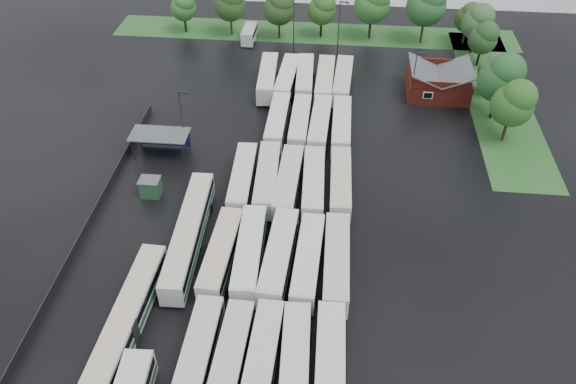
{
  "coord_description": "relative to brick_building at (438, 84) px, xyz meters",
  "views": [
    {
      "loc": [
        7.3,
        -41.94,
        48.36
      ],
      "look_at": [
        2.0,
        12.0,
        2.5
      ],
      "focal_mm": 35.0,
      "sensor_mm": 36.0,
      "label": 1
    }
  ],
  "objects": [
    {
      "name": "bus_r3c4",
      "position": [
        -15.42,
        -27.77,
        0.07
      ],
      "size": [
        2.97,
        12.72,
        3.53
      ],
      "rotation": [
        0.0,
        0.0,
        0.02
      ],
      "color": "silver",
      "rests_on": "ground"
    },
    {
      "name": "bus_r3c3",
      "position": [
        -18.92,
        -28.23,
        0.11
      ],
      "size": [
        3.2,
        13.0,
        3.59
      ],
      "rotation": [
        0.0,
        0.0,
        0.04
      ],
      "color": "silver",
      "rests_on": "ground"
    },
    {
      "name": "lamp_post_nw",
      "position": [
        -38.11,
        -19.21,
        3.6
      ],
      "size": [
        1.45,
        0.28,
        9.41
      ],
      "color": "#2D2D30",
      "rests_on": "ground"
    },
    {
      "name": "lamp_post_back_w",
      "position": [
        -25.03,
        12.3,
        4.48
      ],
      "size": [
        1.68,
        0.33,
        10.94
      ],
      "color": "#2D2D30",
      "rests_on": "ground"
    },
    {
      "name": "bus_r5c0",
      "position": [
        -28.37,
        -0.88,
        0.13
      ],
      "size": [
        3.36,
        13.17,
        3.63
      ],
      "rotation": [
        0.0,
        0.0,
        0.05
      ],
      "color": "silver",
      "rests_on": "ground"
    },
    {
      "name": "bus_r1c3",
      "position": [
        -18.96,
        -55.08,
        0.06
      ],
      "size": [
        3.2,
        12.69,
        3.5
      ],
      "rotation": [
        0.0,
        0.0,
        0.04
      ],
      "color": "silver",
      "rests_on": "ground"
    },
    {
      "name": "bus_r1c1",
      "position": [
        -25.09,
        -55.43,
        0.07
      ],
      "size": [
        3.04,
        12.69,
        3.51
      ],
      "rotation": [
        0.0,
        0.0,
        -0.03
      ],
      "color": "silver",
      "rests_on": "ground"
    },
    {
      "name": "tree_east_4",
      "position": [
        8.3,
        16.25,
        4.28
      ],
      "size": [
        5.77,
        5.77,
        9.56
      ],
      "color": "black",
      "rests_on": "ground"
    },
    {
      "name": "tree_north_1",
      "position": [
        -38.1,
        19.59,
        4.72
      ],
      "size": [
        6.18,
        6.18,
        10.23
      ],
      "color": "#3C2C19",
      "rests_on": "ground"
    },
    {
      "name": "tree_north_0",
      "position": [
        -47.5,
        19.98,
        3.46
      ],
      "size": [
        5.0,
        5.0,
        8.29
      ],
      "color": "black",
      "rests_on": "ground"
    },
    {
      "name": "tree_north_5",
      "position": [
        -0.83,
        19.64,
        6.11
      ],
      "size": [
        7.48,
        7.48,
        12.39
      ],
      "color": "#3A2B1F",
      "rests_on": "ground"
    },
    {
      "name": "puddle_3",
      "position": [
        -20.38,
        -43.88,
        -1.86
      ],
      "size": [
        3.26,
        3.26,
        0.01
      ],
      "primitive_type": "cylinder",
      "color": "black",
      "rests_on": "ground"
    },
    {
      "name": "artic_bus_west_b",
      "position": [
        -32.93,
        -38.86,
        0.13
      ],
      "size": [
        3.31,
        19.43,
        3.59
      ],
      "rotation": [
        0.0,
        0.0,
        0.03
      ],
      "color": "silver",
      "rests_on": "ground"
    },
    {
      "name": "tree_east_0",
      "position": [
        8.65,
        -12.76,
        4.69
      ],
      "size": [
        6.15,
        6.15,
        10.19
      ],
      "color": "#372215",
      "rests_on": "ground"
    },
    {
      "name": "lamp_post_back_e",
      "position": [
        -16.84,
        11.12,
        4.48
      ],
      "size": [
        1.68,
        0.33,
        10.92
      ],
      "color": "#2D2D30",
      "rests_on": "ground"
    },
    {
      "name": "tree_north_2",
      "position": [
        -28.46,
        18.81,
        4.59
      ],
      "size": [
        6.06,
        6.06,
        10.03
      ],
      "color": "black",
      "rests_on": "ground"
    },
    {
      "name": "bus_r5c3",
      "position": [
        -18.73,
        -0.97,
        0.14
      ],
      "size": [
        2.94,
        13.11,
        3.64
      ],
      "rotation": [
        0.0,
        0.0,
        -0.01
      ],
      "color": "silver",
      "rests_on": "ground"
    },
    {
      "name": "brick_building",
      "position": [
        0.0,
        0.0,
        0.0
      ],
      "size": [
        10.07,
        8.6,
        5.39
      ],
      "color": "maroon",
      "rests_on": "ground"
    },
    {
      "name": "bus_r4c3",
      "position": [
        -18.83,
        -14.27,
        0.1
      ],
      "size": [
        3.16,
        12.92,
        3.57
      ],
      "rotation": [
        0.0,
        0.0,
        -0.03
      ],
      "color": "silver",
      "rests_on": "ground"
    },
    {
      "name": "west_fence",
      "position": [
        -46.2,
        -34.77,
        -1.27
      ],
      "size": [
        0.1,
        50.0,
        1.2
      ],
      "primitive_type": "cube",
      "color": "#2D2D30",
      "rests_on": "ground"
    },
    {
      "name": "bus_r3c1",
      "position": [
        -25.03,
        -27.83,
        0.13
      ],
      "size": [
        3.36,
        13.16,
        3.63
      ],
      "rotation": [
        0.0,
        0.0,
        0.05
      ],
      "color": "silver",
      "rests_on": "ground"
    },
    {
      "name": "grass_strip_east",
      "position": [
        10.0,
        0.03,
        -1.86
      ],
      "size": [
        10.0,
        50.0,
        0.01
      ],
      "primitive_type": "cube",
      "color": "#275E23",
      "rests_on": "ground"
    },
    {
      "name": "puddle_2",
      "position": [
        -29.67,
        -41.22,
        -1.86
      ],
      "size": [
        5.74,
        5.74,
        0.01
      ],
      "primitive_type": "cylinder",
      "color": "black",
      "rests_on": "ground"
    },
    {
      "name": "bus_r3c0",
      "position": [
        -28.26,
        -28.12,
        0.08
      ],
      "size": [
        3.16,
        12.78,
        3.53
      ],
      "rotation": [
        0.0,
        0.0,
        0.04
      ],
      "color": "silver",
      "rests_on": "ground"
    },
    {
      "name": "bus_r2c2",
      "position": [
        -21.97,
        -41.58,
        0.16
      ],
      "size": [
        3.47,
        13.36,
        3.68
      ],
      "rotation": [
        0.0,
        0.0,
        -0.05
      ],
      "color": "silver",
      "rests_on": "ground"
    },
    {
      "name": "wash_shed",
      "position": [
        -41.2,
        -20.74,
        1.12
      ],
      "size": [
        8.2,
        4.2,
        3.58
      ],
      "color": "#2D2D30",
      "rests_on": "ground"
    },
    {
      "name": "lamp_post_ne",
      "position": [
        -4.55,
        -3.62,
        3.47
      ],
      "size": [
        1.42,
        0.28,
        9.19
      ],
      "color": "#2D2D30",
      "rests_on": "ground"
    },
    {
      "name": "ground",
      "position": [
        -24.0,
        -42.77,
        -1.87
      ],
      "size": [
        160.0,
        160.0,
        0.0
      ],
      "primitive_type": "plane",
      "color": "black",
      "rests_on": "ground"
    },
    {
      "name": "tree_north_4",
      "position": [
        -10.79,
        20.47,
        5.48
      ],
      "size": [
        6.9,
        6.9,
        11.42
      ],
      "color": "#322118",
      "rests_on": "ground"
    },
    {
      "name": "minibus",
      "position": [
        -34.24,
        17.06,
        -0.34
      ],
      "size": [
        2.51,
        6.35,
        2.75
      ],
      "rotation": [
        0.0,
        0.0,
        -0.02
      ],
      "color": "silver",
      "rests_on": "ground"
    },
    {
      "name": "tree_north_3",
      "position": [
        -20.35,
        20.38,
        3.92
      ],
      "size": [
        5.43,
        5.43,
        9.0
      ],
      "color": "black",
      "rests_on": "ground"
    },
    {
      "name": "bus_r2c3",
      "position": [
        -18.68,
        -41.84,
        0.09
      ],
      "size": [
        3.17,
        12.87,
        3.56
      ],
      "rotation": [
        0.0,
        0.0,
        -0.04
      ],
      "color": "silver",
      "rests_on": "ground"
    },
    {
      "name": "grass_strip_north",
      "position": [
        -22.0,
        22.03,
        -1.86
      ],
      "size": [
        80.0,
        10.0,
        0.01
      ],
      "primitive_type": "cube",
      "color": "#275E23",
      "rests_on": "ground"
    },
    {
      "name": "bus_r3c2",
      "position": [
        -22.19,
        -28.3,
        0.12
      ],
      "size": [
        3.09,
        13.04,
        3.61
      ],
      "rotation": [
        0.0,
        0.0,
        -0.03
      ],
      "color": "silver",
      "rests_on": "ground"
    },
    {
      "name": "tree_east_3",
      "position": [
        8.61,
        11.1,
        3.55
      ],
      "size": [
        5.09,
        5.09,
        8.43
      ],
      "color": "black",
      "rests_on": "ground"
    },
    {
      "name": "bus_r5c4",
      "position": [
        -15.74,
        -0.65,
        0.12
      ],
      "size": [
        3.32,
        13.07,
        3.61
      ],
      "rotation": [
        0.0,
        0.0,
        -0.05
      ],
      "color": "silver",
      "rests_on": "ground"
    },
    {
      "name": "bus_r1c4",
      "position": [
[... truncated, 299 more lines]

